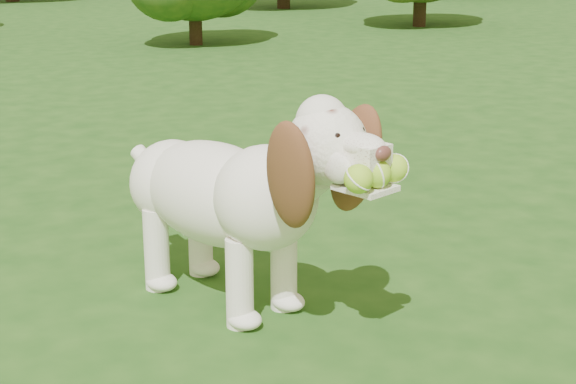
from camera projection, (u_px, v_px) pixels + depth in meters
name	position (u px, v px, depth m)	size (l,w,h in m)	color
ground	(352.00, 292.00, 3.22)	(80.00, 80.00, 0.00)	#1A4313
dog	(236.00, 189.00, 2.98)	(0.65, 1.22, 0.80)	white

